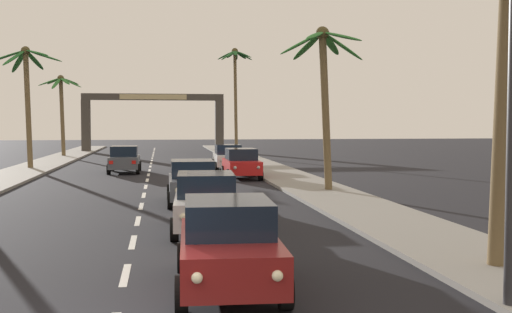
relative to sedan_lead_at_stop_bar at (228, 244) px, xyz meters
The scene contains 14 objects.
sidewalk_right 18.43m from the sedan_lead_at_stop_bar, 71.58° to the left, with size 3.20×110.00×0.14m, color gray.
lane_markings 18.65m from the sedan_lead_at_stop_bar, 94.88° to the left, with size 4.28×89.72×0.01m.
sedan_lead_at_stop_bar is the anchor object (origin of this frame).
sedan_third_in_queue 6.42m from the sedan_lead_at_stop_bar, 89.74° to the left, with size 2.10×4.51×1.68m.
sedan_fifth_in_queue 12.83m from the sedan_lead_at_stop_bar, 90.19° to the left, with size 1.96×4.46×1.68m.
sedan_oncoming_far 29.06m from the sedan_lead_at_stop_bar, 96.89° to the left, with size 1.96×4.45×1.68m.
sedan_parked_nearest_kerb 30.42m from the sedan_lead_at_stop_bar, 84.01° to the left, with size 2.00×4.47×1.68m.
sedan_parked_mid_kerb 23.94m from the sedan_lead_at_stop_bar, 82.24° to the left, with size 1.96×4.46×1.68m.
palm_left_third 34.31m from the sedan_lead_at_stop_bar, 107.09° to the left, with size 4.91×4.45×8.17m.
palm_left_farthest 49.53m from the sedan_lead_at_stop_bar, 101.82° to the left, with size 3.91×3.47×7.45m.
palm_right_nearest 7.30m from the sedan_lead_at_stop_bar, ahead, with size 2.88×2.89×7.57m.
palm_right_second 17.56m from the sedan_lead_at_stop_bar, 69.48° to the left, with size 3.82×3.70×7.38m.
palm_right_farthest 47.39m from the sedan_lead_at_stop_bar, 83.21° to the left, with size 3.25×3.43×9.94m.
town_gateway_arch 58.27m from the sedan_lead_at_stop_bar, 91.95° to the left, with size 15.11×0.90×6.24m.
Camera 1 is at (0.74, -9.33, 3.13)m, focal length 44.96 mm.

